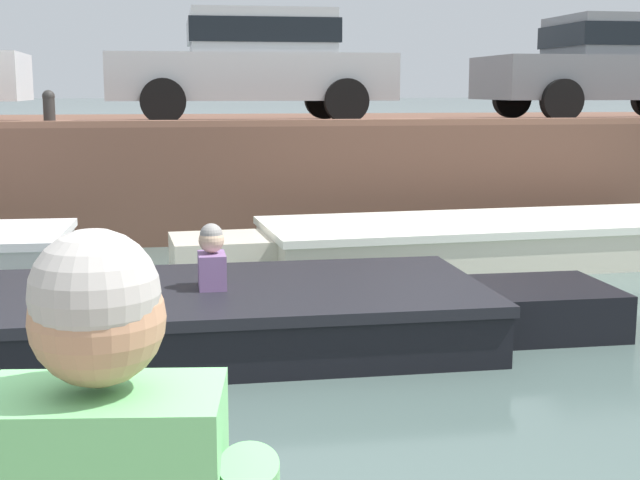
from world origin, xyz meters
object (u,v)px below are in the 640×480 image
Objects in this scene: boat_moored_central_cream at (474,242)px; mooring_bollard_mid at (49,107)px; car_right_inner_grey at (615,63)px; motorboat_passing at (132,320)px; car_centre_silver at (254,61)px.

boat_moored_central_cream is 5.28m from mooring_bollard_mid.
motorboat_passing is at bearing -138.29° from car_right_inner_grey.
boat_moored_central_cream is at bearing 37.38° from motorboat_passing.
car_centre_silver is (1.55, 6.28, 2.08)m from motorboat_passing.
car_centre_silver is 5.50m from car_right_inner_grey.
car_right_inner_grey is at bearing 41.71° from motorboat_passing.
car_centre_silver is at bearing 31.74° from mooring_bollard_mid.
car_right_inner_grey is at bearing 45.73° from boat_moored_central_cream.
car_centre_silver is at bearing 76.15° from motorboat_passing.
mooring_bollard_mid is at bearing -168.66° from car_right_inner_grey.
mooring_bollard_mid reaches higher than boat_moored_central_cream.
motorboat_passing is 9.67m from car_right_inner_grey.
boat_moored_central_cream is 0.88× the size of motorboat_passing.
car_centre_silver is at bearing -179.99° from car_right_inner_grey.
boat_moored_central_cream is 5.32m from car_right_inner_grey.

